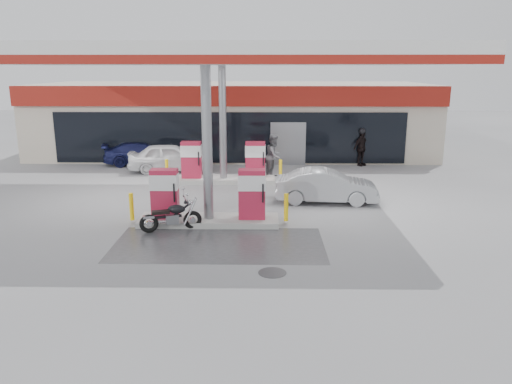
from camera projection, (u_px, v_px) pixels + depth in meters
ground at (201, 244)px, 14.27m from camera, size 90.00×90.00×0.00m
wet_patch at (219, 244)px, 14.26m from camera, size 6.00×3.00×0.00m
drain_cover at (272, 273)px, 12.30m from camera, size 0.70×0.70×0.01m
store_building at (234, 118)px, 29.23m from camera, size 22.00×8.22×4.00m
canopy at (215, 57)px, 17.83m from camera, size 16.00×10.02×5.51m
pump_island_near at (209, 202)px, 16.03m from camera, size 5.14×1.30×1.78m
pump_island_far at (223, 166)px, 21.85m from camera, size 5.14×1.30×1.78m
parked_motorcycle at (172, 217)px, 15.36m from camera, size 1.87×0.87×0.99m
sedan_white at (171, 157)px, 24.04m from camera, size 4.20×2.13×1.37m
attendant at (274, 156)px, 22.72m from camera, size 1.07×1.18×1.97m
hatchback_silver at (326, 186)px, 18.55m from camera, size 3.86×1.58×1.24m
parked_car_left at (143, 153)px, 25.84m from camera, size 4.25×2.44×1.16m
biker_walking at (361, 148)px, 25.38m from camera, size 1.11×1.01×1.82m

